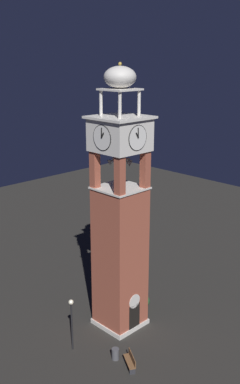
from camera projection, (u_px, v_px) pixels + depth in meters
ground at (120, 323)px, 34.75m from camera, size 80.00×80.00×0.00m
clock_tower at (120, 227)px, 32.39m from camera, size 3.65×3.65×19.58m
park_bench at (130, 361)px, 29.68m from camera, size 1.18×1.61×0.95m
lamp_post at (72, 315)px, 30.84m from camera, size 0.36×0.36×3.96m
trash_bin at (115, 354)px, 30.50m from camera, size 0.52×0.52×0.80m
shrub_near_entry at (143, 301)px, 36.93m from camera, size 1.19×1.19×0.97m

